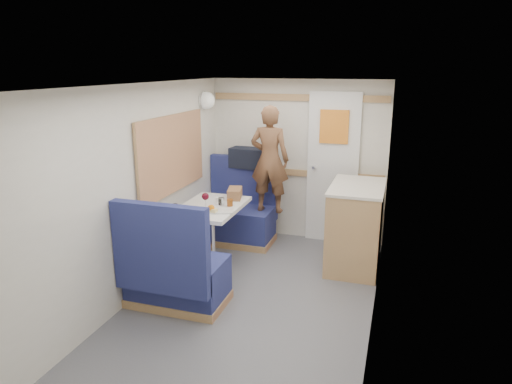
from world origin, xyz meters
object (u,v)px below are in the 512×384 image
(bench_near, at_px, (174,276))
(tumbler_left, at_px, (175,209))
(beer_glass, at_px, (230,203))
(person, at_px, (270,159))
(tray, at_px, (221,208))
(wine_glass, at_px, (205,197))
(dome_light, at_px, (206,100))
(cheese_block, at_px, (212,210))
(bread_loaf, at_px, (235,193))
(orange_fruit, at_px, (211,208))
(salt_grinder, at_px, (217,201))
(duffel_bag, at_px, (251,158))
(galley_counter, at_px, (355,225))
(pepper_grinder, at_px, (220,202))
(bench_far, at_px, (239,218))
(dinette_table, at_px, (211,219))
(tumbler_right, at_px, (221,202))

(bench_near, xyz_separation_m, tumbler_left, (-0.22, 0.49, 0.47))
(beer_glass, bearing_deg, person, 77.39)
(tray, height_order, wine_glass, wine_glass)
(dome_light, bearing_deg, cheese_block, -64.84)
(bread_loaf, bearing_deg, cheese_block, -92.24)
(wine_glass, height_order, beer_glass, wine_glass)
(orange_fruit, xyz_separation_m, wine_glass, (-0.12, 0.13, 0.07))
(salt_grinder, relative_size, bread_loaf, 0.32)
(person, xyz_separation_m, salt_grinder, (-0.35, -0.78, -0.32))
(dome_light, bearing_deg, person, -2.25)
(bench_near, distance_m, bread_loaf, 1.30)
(tray, distance_m, cheese_block, 0.17)
(bench_near, xyz_separation_m, bread_loaf, (0.15, 1.20, 0.48))
(bench_near, xyz_separation_m, duffel_bag, (0.08, 1.98, 0.72))
(bench_near, bearing_deg, galley_counter, 43.94)
(pepper_grinder, bearing_deg, bench_far, 96.98)
(wine_glass, bearing_deg, duffel_bag, 85.86)
(dinette_table, xyz_separation_m, pepper_grinder, (0.11, -0.00, 0.20))
(tray, distance_m, wine_glass, 0.19)
(bench_far, distance_m, tumbler_right, 1.00)
(bench_far, relative_size, bench_near, 1.00)
(tray, height_order, pepper_grinder, pepper_grinder)
(person, distance_m, tumbler_left, 1.39)
(duffel_bag, xyz_separation_m, wine_glass, (-0.09, -1.23, -0.18))
(bench_near, height_order, tumbler_left, bench_near)
(cheese_block, height_order, tumbler_right, tumbler_right)
(bench_far, height_order, bench_near, same)
(person, bearing_deg, pepper_grinder, 69.19)
(bench_near, relative_size, tumbler_right, 10.54)
(wine_glass, xyz_separation_m, beer_glass, (0.23, 0.10, -0.08))
(wine_glass, bearing_deg, bench_near, -89.40)
(dinette_table, distance_m, salt_grinder, 0.21)
(tray, relative_size, tumbler_left, 3.49)
(pepper_grinder, bearing_deg, beer_glass, -6.80)
(dome_light, distance_m, tumbler_right, 1.40)
(tray, bearing_deg, pepper_grinder, 116.19)
(tumbler_left, bearing_deg, bench_near, -65.31)
(bench_near, relative_size, galley_counter, 1.14)
(dome_light, distance_m, duffel_bag, 0.91)
(pepper_grinder, bearing_deg, bread_loaf, 82.91)
(pepper_grinder, distance_m, salt_grinder, 0.06)
(person, height_order, salt_grinder, person)
(bench_near, distance_m, tumbler_right, 0.98)
(wine_glass, bearing_deg, dome_light, 111.64)
(duffel_bag, xyz_separation_m, beer_glass, (0.14, -1.14, -0.26))
(bench_near, bearing_deg, bench_far, 90.00)
(tray, xyz_separation_m, salt_grinder, (-0.09, 0.12, 0.03))
(orange_fruit, xyz_separation_m, tumbler_right, (0.02, 0.23, -0.00))
(bench_near, distance_m, duffel_bag, 2.11)
(dome_light, distance_m, person, 1.04)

